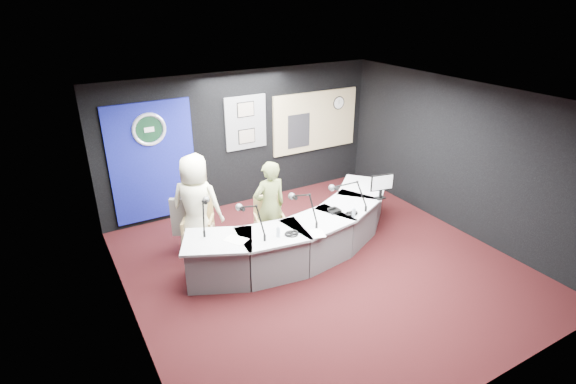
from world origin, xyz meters
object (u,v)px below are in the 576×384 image
armchair_right (270,223)px  armchair_left (199,230)px  broadcast_desk (303,234)px  person_woman (270,207)px  person_man (196,205)px

armchair_right → armchair_left: bearing=169.4°
broadcast_desk → armchair_left: size_ratio=5.31×
person_woman → broadcast_desk: bearing=137.3°
person_man → person_woman: size_ratio=1.09×
person_man → person_woman: bearing=-166.6°
armchair_right → person_man: 1.30m
broadcast_desk → person_man: 1.88m
armchair_right → person_woman: person_woman is taller
broadcast_desk → person_woman: 0.74m
broadcast_desk → armchair_right: (-0.43, 0.39, 0.14)m
broadcast_desk → armchair_right: 0.60m
armchair_right → person_man: bearing=169.4°
broadcast_desk → armchair_right: bearing=138.0°
person_man → person_woman: person_man is taller
person_woman → armchair_right: bearing=180.0°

